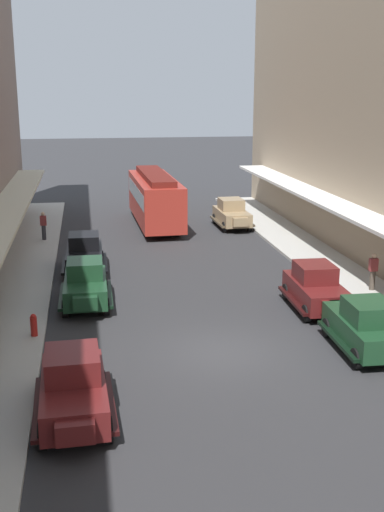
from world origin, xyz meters
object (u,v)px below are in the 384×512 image
Objects in this scene: parked_car_0 at (232,213)px; parked_car_5 at (316,287)px; fire_hydrant at (34,325)px; parked_car_4 at (85,283)px; pedestrian_1 at (43,226)px; parked_car_2 at (73,386)px; parked_car_1 at (366,325)px; parked_car_3 at (84,253)px; pedestrian_0 at (373,271)px; streetcar at (155,197)px.

parked_car_5 is (-0.24, -15.90, 0.00)m from parked_car_0.
fire_hydrant is at bearing -122.95° from parked_car_0.
parked_car_4 reaches higher than pedestrian_1.
parked_car_0 is 1.00× the size of parked_car_2.
parked_car_1 and parked_car_3 have the same top height.
pedestrian_0 is 19.08m from pedestrian_1.
streetcar is (-4.80, 1.35, 0.96)m from parked_car_0.
streetcar is 19.82m from fire_hydrant.
parked_car_2 and parked_car_5 have the same top height.
parked_car_1 is at bearing -50.72° from parked_car_3.
parked_car_4 is (-9.31, 6.44, 0.00)m from parked_car_1.
parked_car_4 is at bearing 87.72° from parked_car_2.
streetcar is 7.82m from pedestrian_1.
streetcar is (4.97, 24.57, 0.96)m from parked_car_2.
pedestrian_1 is (-2.32, 6.69, 0.05)m from parked_car_3.
parked_car_1 is at bearing -34.67° from parked_car_4.
parked_car_1 is at bearing -57.23° from pedestrian_1.
parked_car_1 is 11.32m from parked_car_4.
parked_car_2 is 25.09m from streetcar.
parked_car_0 is at bearing 10.34° from pedestrian_1.
parked_car_0 is 1.00× the size of parked_car_4.
parked_car_0 reaches higher than pedestrian_0.
parked_car_3 is at bearing 129.28° from parked_car_1.
fire_hydrant is 0.50× the size of pedestrian_1.
parked_car_0 is 2.61× the size of pedestrian_0.
pedestrian_0 is (12.37, -5.49, 0.05)m from parked_car_3.
pedestrian_0 is at bearing -39.66° from pedestrian_1.
parked_car_0 is at bearing 67.18° from parked_car_2.
parked_car_1 reaches higher than fire_hydrant.
parked_car_3 is 0.44× the size of streetcar.
parked_car_0 is at bearing 55.75° from parked_car_4.
streetcar reaches higher than parked_car_5.
parked_car_4 is 0.44× the size of streetcar.
parked_car_2 is 1.00× the size of parked_car_3.
parked_car_0 is 11.92m from pedestrian_1.
parked_car_5 is at bearing -90.86° from parked_car_0.
pedestrian_0 is at bearing 26.43° from parked_car_5.
parked_car_3 is 11.59m from parked_car_5.
pedestrian_1 is at bearing -153.24° from streetcar.
streetcar is at bearing 73.12° from parked_car_4.
fire_hydrant is (-11.24, -17.34, -0.38)m from parked_car_0.
parked_car_2 is at bearing -91.42° from parked_car_3.
parked_car_1 is 22.12m from streetcar.
parked_car_0 is at bearing 43.16° from parked_car_3.
parked_car_4 is at bearing -89.78° from parked_car_3.
parked_car_3 is 1.00× the size of parked_car_4.
parked_car_0 is 5.08m from streetcar.
parked_car_0 is 1.00× the size of parked_car_5.
pedestrian_0 is at bearing 12.03° from fire_hydrant.
parked_car_1 is at bearing -14.55° from fire_hydrant.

